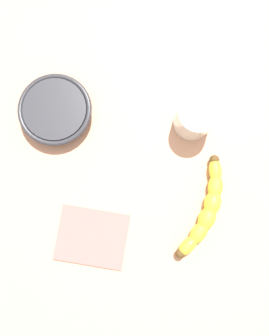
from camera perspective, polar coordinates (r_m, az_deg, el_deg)
wooden_tabletop at (r=80.89cm, az=6.16°, el=-1.30°), size 120.00×120.00×3.00cm
banana at (r=78.40cm, az=11.87°, el=-6.74°), size 15.83×20.28×3.75cm
smoothie_glass at (r=77.70cm, az=9.99°, el=8.22°), size 8.60×8.60×9.25cm
ceramic_bowl at (r=81.31cm, az=-12.98°, el=9.28°), size 16.82×16.82×3.87cm
folded_napkin at (r=79.21cm, az=-7.08°, el=-11.33°), size 19.37×17.83×0.60cm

